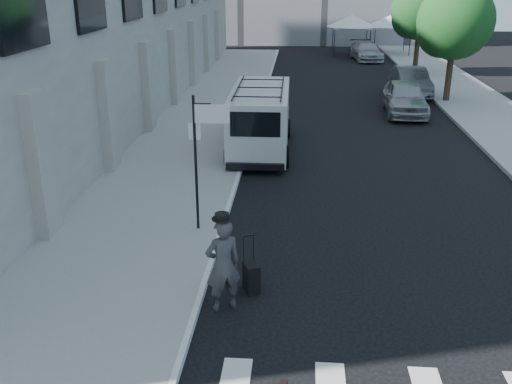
% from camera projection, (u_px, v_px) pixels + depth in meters
% --- Properties ---
extents(ground, '(120.00, 120.00, 0.00)m').
position_uv_depth(ground, '(296.00, 303.00, 11.80)').
color(ground, black).
rests_on(ground, ground).
extents(sidewalk_left, '(4.50, 48.00, 0.15)m').
position_uv_depth(sidewalk_left, '(210.00, 115.00, 26.95)').
color(sidewalk_left, gray).
rests_on(sidewalk_left, ground).
extents(sidewalk_right, '(4.00, 56.00, 0.15)m').
position_uv_depth(sidewalk_right, '(473.00, 102.00, 29.73)').
color(sidewalk_right, gray).
rests_on(sidewalk_right, ground).
extents(sign_pole, '(1.03, 0.07, 3.50)m').
position_uv_depth(sign_pole, '(204.00, 136.00, 13.99)').
color(sign_pole, black).
rests_on(sign_pole, sidewalk_left).
extents(tree_near, '(3.80, 3.83, 6.03)m').
position_uv_depth(tree_near, '(452.00, 24.00, 28.57)').
color(tree_near, black).
rests_on(tree_near, ground).
extents(tree_far, '(3.80, 3.83, 6.03)m').
position_uv_depth(tree_far, '(418.00, 12.00, 36.94)').
color(tree_far, black).
rests_on(tree_far, ground).
extents(tent_left, '(4.00, 4.00, 3.20)m').
position_uv_depth(tent_left, '(352.00, 21.00, 45.87)').
color(tent_left, black).
rests_on(tent_left, ground).
extents(tent_right, '(4.00, 4.00, 3.20)m').
position_uv_depth(tent_right, '(391.00, 21.00, 46.11)').
color(tent_right, black).
rests_on(tent_right, ground).
extents(businessman, '(0.86, 0.75, 1.98)m').
position_uv_depth(businessman, '(223.00, 265.00, 11.27)').
color(businessman, '#3A3A3C').
rests_on(businessman, ground).
extents(suitcase, '(0.42, 0.51, 1.23)m').
position_uv_depth(suitcase, '(251.00, 277.00, 12.16)').
color(suitcase, black).
rests_on(suitcase, ground).
extents(cargo_van, '(2.30, 6.35, 2.37)m').
position_uv_depth(cargo_van, '(261.00, 118.00, 21.58)').
color(cargo_van, silver).
rests_on(cargo_van, ground).
extents(parked_car_a, '(2.05, 4.74, 1.59)m').
position_uv_depth(parked_car_a, '(405.00, 97.00, 27.27)').
color(parked_car_a, '#989A9F').
rests_on(parked_car_a, ground).
extents(parked_car_b, '(1.75, 4.64, 1.51)m').
position_uv_depth(parked_car_b, '(411.00, 82.00, 31.48)').
color(parked_car_b, '#4F5156').
rests_on(parked_car_b, ground).
extents(parked_car_c, '(2.54, 4.99, 1.39)m').
position_uv_depth(parked_car_c, '(366.00, 51.00, 44.07)').
color(parked_car_c, '#A9AAB1').
rests_on(parked_car_c, ground).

